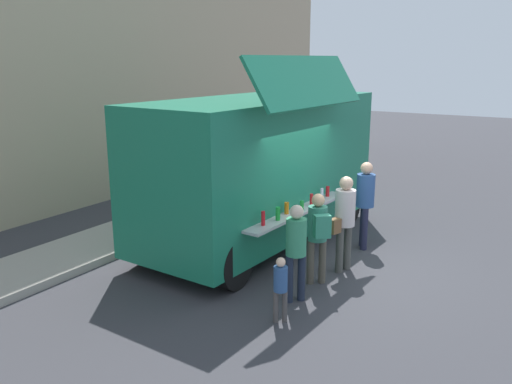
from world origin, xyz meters
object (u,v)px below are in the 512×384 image
food_truck_main (261,165)px  customer_rear_waiting (296,245)px  customer_front_ordering (344,216)px  customer_extra_browsing (365,197)px  trash_bin (256,175)px  customer_mid_with_backpack (318,230)px  child_near_queue (280,284)px

food_truck_main → customer_rear_waiting: bearing=-135.1°
food_truck_main → customer_front_ordering: food_truck_main is taller
customer_front_ordering → customer_extra_browsing: size_ratio=0.99×
customer_front_ordering → customer_extra_browsing: customer_extra_browsing is taller
trash_bin → customer_rear_waiting: size_ratio=0.62×
trash_bin → customer_mid_with_backpack: 6.61m
child_near_queue → customer_rear_waiting: bearing=-25.5°
customer_front_ordering → customer_mid_with_backpack: bearing=94.6°
customer_extra_browsing → child_near_queue: size_ratio=1.77×
customer_rear_waiting → child_near_queue: (-0.74, -0.14, -0.35)m
customer_mid_with_backpack → child_near_queue: customer_mid_with_backpack is taller
customer_front_ordering → child_near_queue: customer_front_ordering is taller
food_truck_main → customer_front_ordering: size_ratio=3.41×
customer_rear_waiting → customer_extra_browsing: customer_extra_browsing is taller
customer_front_ordering → customer_mid_with_backpack: 0.80m
customer_extra_browsing → child_near_queue: bearing=65.9°
trash_bin → child_near_queue: bearing=-145.7°
customer_front_ordering → trash_bin: bearing=-28.0°
food_truck_main → trash_bin: (3.57, 2.32, -1.15)m
trash_bin → customer_front_ordering: bearing=-133.3°
customer_mid_with_backpack → child_near_queue: (-1.53, -0.13, -0.38)m
food_truck_main → customer_rear_waiting: food_truck_main is taller
customer_mid_with_backpack → customer_rear_waiting: 0.79m
customer_rear_waiting → food_truck_main: bearing=-9.6°
customer_rear_waiting → customer_extra_browsing: 2.95m
trash_bin → customer_extra_browsing: bearing=-123.0°
customer_mid_with_backpack → customer_rear_waiting: (-0.79, 0.01, -0.02)m
child_near_queue → trash_bin: bearing=-1.8°
trash_bin → customer_front_ordering: customer_front_ordering is taller
customer_mid_with_backpack → customer_rear_waiting: size_ratio=1.00×
trash_bin → customer_front_ordering: 6.15m
customer_extra_browsing → food_truck_main: bearing=-5.4°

